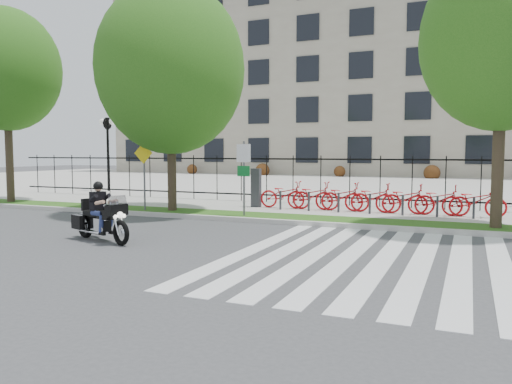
% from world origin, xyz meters
% --- Properties ---
extents(ground, '(120.00, 120.00, 0.00)m').
position_xyz_m(ground, '(0.00, 0.00, 0.00)').
color(ground, '#3D3D40').
rests_on(ground, ground).
extents(curb, '(60.00, 0.20, 0.15)m').
position_xyz_m(curb, '(0.00, 4.10, 0.07)').
color(curb, '#B6B3AB').
rests_on(curb, ground).
extents(grass_verge, '(60.00, 1.50, 0.15)m').
position_xyz_m(grass_verge, '(0.00, 4.95, 0.07)').
color(grass_verge, '#244D13').
rests_on(grass_verge, ground).
extents(sidewalk, '(60.00, 3.50, 0.15)m').
position_xyz_m(sidewalk, '(0.00, 7.45, 0.07)').
color(sidewalk, '#A8A79D').
rests_on(sidewalk, ground).
extents(plaza, '(80.00, 34.00, 0.10)m').
position_xyz_m(plaza, '(0.00, 25.00, 0.05)').
color(plaza, '#A8A79D').
rests_on(plaza, ground).
extents(crosswalk_stripes, '(5.70, 8.00, 0.01)m').
position_xyz_m(crosswalk_stripes, '(4.83, 0.00, 0.01)').
color(crosswalk_stripes, silver).
rests_on(crosswalk_stripes, ground).
extents(iron_fence, '(30.00, 0.06, 2.00)m').
position_xyz_m(iron_fence, '(0.00, 9.20, 1.15)').
color(iron_fence, black).
rests_on(iron_fence, sidewalk).
extents(office_building, '(60.00, 21.90, 20.15)m').
position_xyz_m(office_building, '(0.00, 44.92, 9.97)').
color(office_building, gray).
rests_on(office_building, ground).
extents(lamp_post_left, '(1.06, 0.70, 4.25)m').
position_xyz_m(lamp_post_left, '(-12.00, 12.00, 3.21)').
color(lamp_post_left, black).
rests_on(lamp_post_left, ground).
extents(street_tree_0, '(4.53, 4.53, 8.24)m').
position_xyz_m(street_tree_0, '(-11.44, 4.95, 5.78)').
color(street_tree_0, '#32271B').
rests_on(street_tree_0, grass_verge).
extents(street_tree_1, '(5.37, 5.37, 8.24)m').
position_xyz_m(street_tree_1, '(-3.23, 4.95, 5.29)').
color(street_tree_1, '#32271B').
rests_on(street_tree_1, grass_verge).
extents(street_tree_2, '(4.46, 4.46, 7.84)m').
position_xyz_m(street_tree_2, '(7.54, 4.95, 5.41)').
color(street_tree_2, '#32271B').
rests_on(street_tree_2, grass_verge).
extents(bike_share_station, '(8.97, 0.89, 1.50)m').
position_xyz_m(bike_share_station, '(3.61, 7.20, 0.68)').
color(bike_share_station, '#2D2D33').
rests_on(bike_share_station, sidewalk).
extents(sign_pole_regulatory, '(0.50, 0.09, 2.50)m').
position_xyz_m(sign_pole_regulatory, '(-0.16, 4.58, 1.74)').
color(sign_pole_regulatory, '#59595B').
rests_on(sign_pole_regulatory, grass_verge).
extents(sign_pole_warning, '(0.78, 0.09, 2.49)m').
position_xyz_m(sign_pole_warning, '(-4.19, 4.58, 1.74)').
color(sign_pole_warning, '#59595B').
rests_on(sign_pole_warning, grass_verge).
extents(motorcycle_rider, '(2.30, 1.16, 1.85)m').
position_xyz_m(motorcycle_rider, '(-1.81, -0.55, 0.61)').
color(motorcycle_rider, black).
rests_on(motorcycle_rider, ground).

